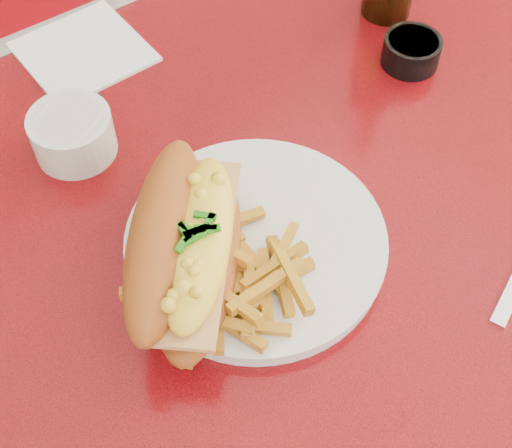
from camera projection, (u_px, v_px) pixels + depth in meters
diner_table at (267, 319)px, 0.81m from camera, size 1.23×0.83×0.77m
booth_bench_far at (33, 106)px, 1.45m from camera, size 1.20×0.51×0.90m
dinner_plate at (256, 243)px, 0.66m from camera, size 0.27×0.27×0.02m
mac_hoagie at (186, 245)px, 0.61m from camera, size 0.21×0.22×0.09m
fries_pile at (226, 279)px, 0.61m from camera, size 0.14×0.13×0.04m
fork at (199, 252)px, 0.65m from camera, size 0.02×0.16×0.00m
gravy_ramekin at (72, 133)px, 0.72m from camera, size 0.09×0.09×0.05m
sauce_cup_right at (412, 50)px, 0.81m from camera, size 0.08×0.08×0.03m
paper_napkin at (83, 52)px, 0.83m from camera, size 0.14×0.14×0.00m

